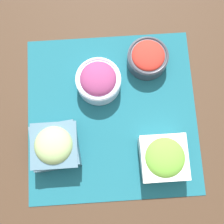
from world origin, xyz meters
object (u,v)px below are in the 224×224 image
(lettuce_bowl, at_px, (164,158))
(tomato_bowl, at_px, (148,58))
(cucumber_bowl, at_px, (55,146))
(onion_bowl, at_px, (98,81))

(lettuce_bowl, distance_m, tomato_bowl, 0.28)
(cucumber_bowl, distance_m, onion_bowl, 0.21)
(lettuce_bowl, height_order, tomato_bowl, lettuce_bowl)
(cucumber_bowl, relative_size, tomato_bowl, 1.14)
(cucumber_bowl, bearing_deg, lettuce_bowl, -9.90)
(onion_bowl, xyz_separation_m, tomato_bowl, (0.14, 0.06, -0.01))
(tomato_bowl, bearing_deg, cucumber_bowl, -138.69)
(lettuce_bowl, relative_size, tomato_bowl, 1.07)
(cucumber_bowl, distance_m, lettuce_bowl, 0.29)
(cucumber_bowl, height_order, tomato_bowl, cucumber_bowl)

